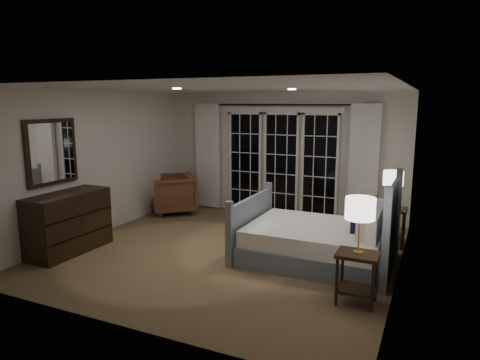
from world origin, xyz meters
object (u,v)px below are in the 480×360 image
at_px(lamp_left, 360,209).
at_px(nightstand_left, 357,271).
at_px(lamp_right, 393,179).
at_px(armchair, 173,194).
at_px(bed, 321,240).
at_px(dresser, 68,223).
at_px(nightstand_right, 390,221).

bearing_deg(lamp_left, nightstand_left, -90.00).
distance_m(lamp_right, armchair, 4.43).
bearing_deg(armchair, bed, 25.72).
relative_size(bed, lamp_right, 3.55).
distance_m(nightstand_left, dresser, 4.36).
xyz_separation_m(nightstand_right, lamp_right, (0.00, 0.00, 0.70)).
xyz_separation_m(nightstand_right, lamp_left, (-0.14, -2.30, 0.71)).
xyz_separation_m(nightstand_right, dresser, (-4.50, -2.38, 0.05)).
bearing_deg(bed, dresser, -161.35).
bearing_deg(bed, nightstand_left, -58.17).
bearing_deg(lamp_left, armchair, 148.31).
bearing_deg(lamp_left, lamp_right, 86.62).
relative_size(bed, nightstand_right, 3.40).
bearing_deg(lamp_right, dresser, -152.11).
bearing_deg(dresser, nightstand_right, 27.89).
height_order(lamp_right, armchair, lamp_right).
relative_size(lamp_right, dresser, 0.46).
relative_size(bed, dresser, 1.62).
bearing_deg(bed, lamp_right, 53.56).
relative_size(nightstand_left, lamp_right, 1.01).
xyz_separation_m(bed, dresser, (-3.65, -1.23, 0.15)).
bearing_deg(armchair, nightstand_right, 44.17).
bearing_deg(lamp_left, dresser, -178.89).
distance_m(lamp_left, armchair, 5.02).
relative_size(bed, armchair, 2.41).
height_order(lamp_left, dresser, lamp_left).
xyz_separation_m(lamp_left, lamp_right, (0.14, 2.30, -0.02)).
height_order(nightstand_left, armchair, armchair).
height_order(nightstand_right, armchair, armchair).
bearing_deg(lamp_right, lamp_left, -93.38).
bearing_deg(nightstand_left, lamp_left, 90.00).
bearing_deg(dresser, nightstand_left, 1.11).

